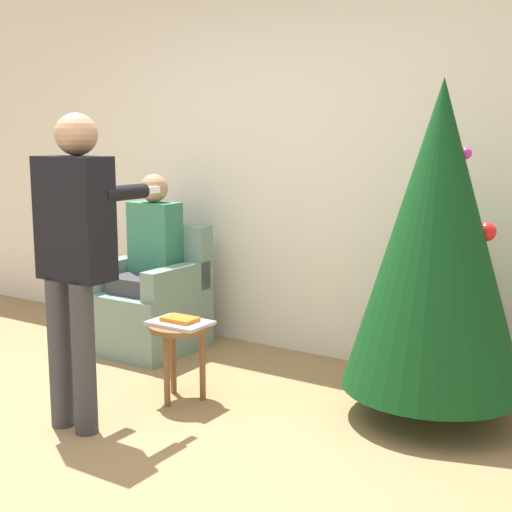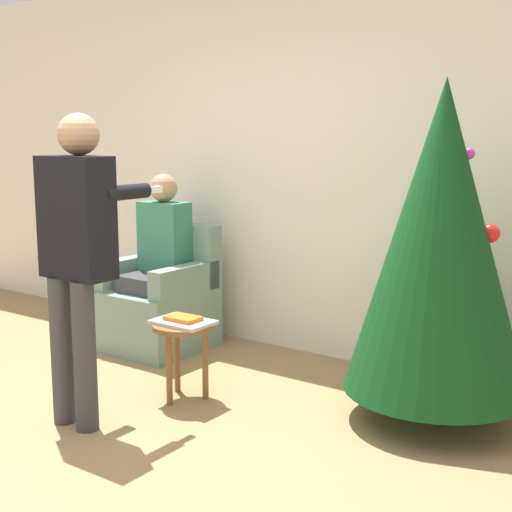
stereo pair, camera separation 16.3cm
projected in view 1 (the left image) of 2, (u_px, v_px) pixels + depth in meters
ground_plane at (51, 467)px, 3.33m from camera, size 14.00×14.00×0.00m
wall_back at (293, 161)px, 4.94m from camera, size 8.00×0.06×2.70m
christmas_tree at (438, 237)px, 3.75m from camera, size 0.98×0.98×1.82m
armchair at (151, 305)px, 5.13m from camera, size 0.67×0.68×0.89m
person_seated at (148, 255)px, 5.05m from camera, size 0.36×0.46×1.26m
person_standing at (75, 244)px, 3.64m from camera, size 0.42×0.57×1.64m
side_stool at (180, 338)px, 4.11m from camera, size 0.36×0.36×0.45m
laptop at (180, 323)px, 4.10m from camera, size 0.34×0.24×0.02m
book at (180, 319)px, 4.09m from camera, size 0.20×0.13×0.02m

